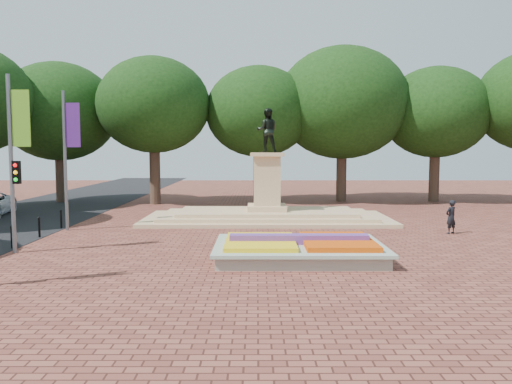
# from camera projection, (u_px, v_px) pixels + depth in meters

# --- Properties ---
(ground) EXTENTS (90.00, 90.00, 0.00)m
(ground) POSITION_uv_depth(u_px,v_px,m) (271.00, 248.00, 20.78)
(ground) COLOR brown
(ground) RESTS_ON ground
(flower_bed) EXTENTS (6.30, 4.30, 0.91)m
(flower_bed) POSITION_uv_depth(u_px,v_px,m) (300.00, 248.00, 18.76)
(flower_bed) COLOR gray
(flower_bed) RESTS_ON ground
(monument) EXTENTS (14.00, 6.00, 6.40)m
(monument) POSITION_uv_depth(u_px,v_px,m) (267.00, 205.00, 28.68)
(monument) COLOR tan
(monument) RESTS_ON ground
(tree_row_back) EXTENTS (44.80, 8.80, 10.43)m
(tree_row_back) POSITION_uv_depth(u_px,v_px,m) (295.00, 115.00, 38.14)
(tree_row_back) COLOR #37261E
(tree_row_back) RESTS_ON ground
(banner_poles) EXTENTS (0.88, 11.17, 7.00)m
(banner_poles) POSITION_uv_depth(u_px,v_px,m) (10.00, 155.00, 19.16)
(banner_poles) COLOR slate
(banner_poles) RESTS_ON ground
(pedestrian) EXTENTS (0.72, 0.63, 1.64)m
(pedestrian) POSITION_uv_depth(u_px,v_px,m) (451.00, 217.00, 24.21)
(pedestrian) COLOR black
(pedestrian) RESTS_ON ground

